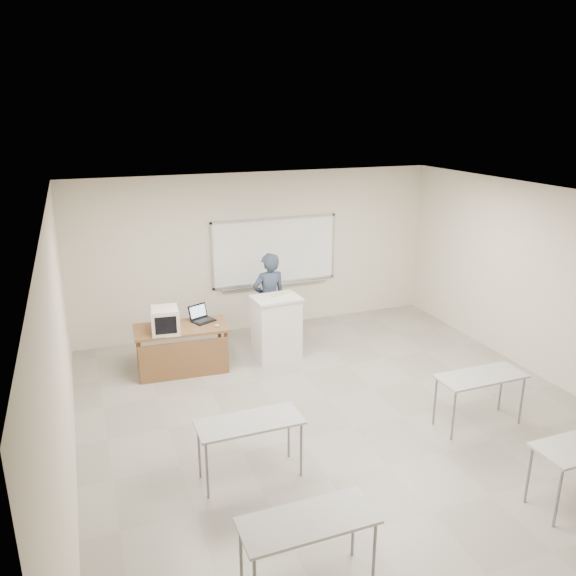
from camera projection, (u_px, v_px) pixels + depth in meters
name	position (u px, v px, depth m)	size (l,w,h in m)	color
floor	(354.00, 428.00, 7.53)	(7.00, 8.00, 0.01)	gray
whiteboard	(275.00, 252.00, 10.71)	(2.48, 0.10, 1.31)	white
student_desks	(413.00, 437.00, 6.12)	(4.40, 2.20, 0.73)	#A0A19C
instructor_desk	(183.00, 341.00, 8.96)	(1.47, 0.74, 0.75)	brown
podium	(276.00, 327.00, 9.52)	(0.78, 0.57, 1.09)	white
crt_monitor	(165.00, 320.00, 8.75)	(0.43, 0.47, 0.40)	beige
laptop	(203.00, 317.00, 9.26)	(0.35, 0.32, 0.26)	black
mouse	(217.00, 326.00, 9.00)	(0.09, 0.06, 0.04)	#A1A2A8
keyboard	(283.00, 294.00, 9.47)	(0.42, 0.14, 0.02)	beige
presenter	(269.00, 300.00, 9.97)	(0.62, 0.41, 1.71)	black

